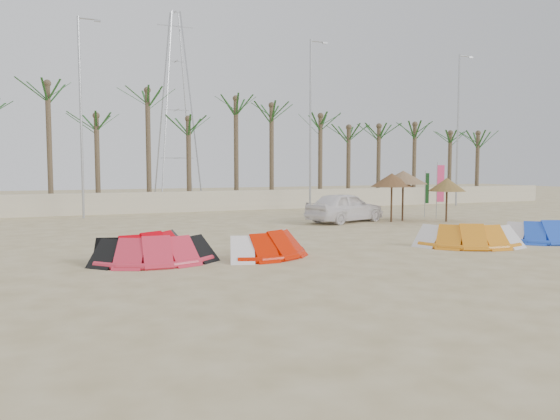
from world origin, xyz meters
name	(u,v)px	position (x,y,z in m)	size (l,w,h in m)	color
ground	(368,276)	(0.00, 0.00, 0.00)	(120.00, 120.00, 0.00)	beige
boundary_wall	(182,202)	(0.00, 22.00, 0.65)	(60.00, 0.30, 1.30)	beige
palm_line	(186,112)	(0.67, 23.50, 6.44)	(52.00, 4.00, 7.70)	brown
lamp_b	(81,114)	(-5.96, 20.00, 5.77)	(1.25, 0.14, 11.00)	#A5A8AD
lamp_c	(311,122)	(8.04, 20.00, 5.77)	(1.25, 0.14, 11.00)	#A5A8AD
lamp_d	(458,127)	(20.04, 20.00, 5.77)	(1.25, 0.14, 11.00)	#A5A8AD
pylon	(178,205)	(1.00, 28.00, 0.00)	(3.00, 3.00, 14.00)	#A5A8AD
kite_red_left	(145,244)	(-4.94, 5.22, 0.42)	(3.92, 2.81, 0.90)	red
kite_red_mid	(153,249)	(-4.85, 4.23, 0.42)	(3.62, 1.67, 0.90)	red
kite_red_right	(267,243)	(-1.27, 4.02, 0.42)	(3.65, 2.65, 0.90)	red
kite_orange	(463,234)	(6.05, 3.35, 0.42)	(4.10, 2.92, 0.90)	orange
kite_blue	(541,231)	(9.60, 3.10, 0.42)	(3.62, 2.43, 0.90)	blue
parasol_left	(392,180)	(8.66, 11.69, 2.17)	(2.20, 2.20, 2.53)	#4C331E
parasol_mid	(447,185)	(11.38, 10.67, 1.93)	(1.91, 1.91, 2.29)	#4C331E
parasol_right	(403,177)	(9.54, 11.94, 2.30)	(2.56, 2.56, 2.66)	#4C331E
flag_pink	(439,185)	(12.19, 12.29, 1.85)	(0.45, 0.12, 3.12)	#A5A8AD
flag_green	(428,190)	(12.09, 13.17, 1.57)	(0.44, 0.18, 2.65)	#A5A8AD
car	(345,207)	(6.33, 12.45, 0.77)	(1.83, 4.54, 1.55)	white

